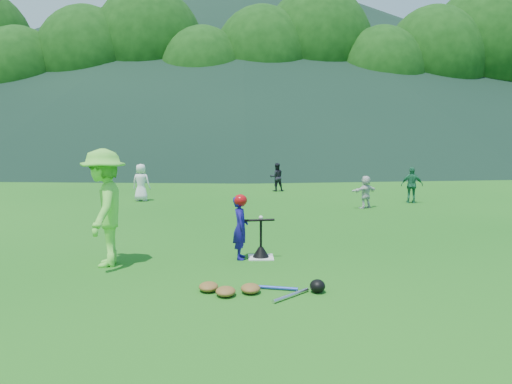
{
  "coord_description": "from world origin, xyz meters",
  "views": [
    {
      "loc": [
        -0.4,
        -8.81,
        2.27
      ],
      "look_at": [
        0.0,
        2.5,
        0.9
      ],
      "focal_mm": 35.0,
      "sensor_mm": 36.0,
      "label": 1
    }
  ],
  "objects_px": {
    "fielder_a": "(141,183)",
    "fielder_b": "(277,177)",
    "batter_child": "(240,227)",
    "equipment_pile": "(251,288)",
    "batting_tee": "(261,251)",
    "fielder_d": "(366,192)",
    "adult_coach": "(104,208)",
    "home_plate": "(261,257)",
    "fielder_c": "(412,185)"
  },
  "relations": [
    {
      "from": "fielder_a",
      "to": "fielder_b",
      "type": "bearing_deg",
      "value": -138.64
    },
    {
      "from": "batter_child",
      "to": "equipment_pile",
      "type": "bearing_deg",
      "value": -175.46
    },
    {
      "from": "batter_child",
      "to": "fielder_a",
      "type": "distance_m",
      "value": 8.32
    },
    {
      "from": "batter_child",
      "to": "batting_tee",
      "type": "xyz_separation_m",
      "value": [
        0.37,
        0.05,
        -0.44
      ]
    },
    {
      "from": "fielder_d",
      "to": "batting_tee",
      "type": "xyz_separation_m",
      "value": [
        -3.39,
        -5.81,
        -0.36
      ]
    },
    {
      "from": "batter_child",
      "to": "equipment_pile",
      "type": "xyz_separation_m",
      "value": [
        0.13,
        -1.93,
        -0.5
      ]
    },
    {
      "from": "batter_child",
      "to": "adult_coach",
      "type": "height_order",
      "value": "adult_coach"
    },
    {
      "from": "home_plate",
      "to": "fielder_d",
      "type": "relative_size",
      "value": 0.46
    },
    {
      "from": "adult_coach",
      "to": "fielder_c",
      "type": "relative_size",
      "value": 1.72
    },
    {
      "from": "batter_child",
      "to": "adult_coach",
      "type": "relative_size",
      "value": 0.57
    },
    {
      "from": "batting_tee",
      "to": "adult_coach",
      "type": "bearing_deg",
      "value": -171.54
    },
    {
      "from": "batting_tee",
      "to": "equipment_pile",
      "type": "distance_m",
      "value": 1.99
    },
    {
      "from": "fielder_c",
      "to": "fielder_d",
      "type": "height_order",
      "value": "fielder_c"
    },
    {
      "from": "adult_coach",
      "to": "fielder_d",
      "type": "bearing_deg",
      "value": 130.98
    },
    {
      "from": "fielder_b",
      "to": "fielder_c",
      "type": "bearing_deg",
      "value": 130.6
    },
    {
      "from": "batter_child",
      "to": "fielder_d",
      "type": "bearing_deg",
      "value": -32.1
    },
    {
      "from": "fielder_d",
      "to": "batting_tee",
      "type": "bearing_deg",
      "value": 30.65
    },
    {
      "from": "batter_child",
      "to": "fielder_c",
      "type": "xyz_separation_m",
      "value": [
        5.51,
        6.88,
        0.01
      ]
    },
    {
      "from": "adult_coach",
      "to": "equipment_pile",
      "type": "relative_size",
      "value": 1.11
    },
    {
      "from": "adult_coach",
      "to": "equipment_pile",
      "type": "distance_m",
      "value": 3.05
    },
    {
      "from": "home_plate",
      "to": "batter_child",
      "type": "relative_size",
      "value": 0.39
    },
    {
      "from": "adult_coach",
      "to": "batting_tee",
      "type": "bearing_deg",
      "value": 93.72
    },
    {
      "from": "adult_coach",
      "to": "equipment_pile",
      "type": "height_order",
      "value": "adult_coach"
    },
    {
      "from": "home_plate",
      "to": "adult_coach",
      "type": "distance_m",
      "value": 2.87
    },
    {
      "from": "home_plate",
      "to": "batting_tee",
      "type": "xyz_separation_m",
      "value": [
        0.0,
        0.0,
        0.12
      ]
    },
    {
      "from": "home_plate",
      "to": "fielder_d",
      "type": "bearing_deg",
      "value": 59.77
    },
    {
      "from": "home_plate",
      "to": "equipment_pile",
      "type": "bearing_deg",
      "value": -96.71
    },
    {
      "from": "batter_child",
      "to": "fielder_b",
      "type": "bearing_deg",
      "value": -7.4
    },
    {
      "from": "fielder_c",
      "to": "fielder_a",
      "type": "bearing_deg",
      "value": 4.92
    },
    {
      "from": "fielder_a",
      "to": "batter_child",
      "type": "bearing_deg",
      "value": 125.32
    },
    {
      "from": "fielder_b",
      "to": "equipment_pile",
      "type": "distance_m",
      "value": 12.25
    },
    {
      "from": "fielder_b",
      "to": "fielder_d",
      "type": "relative_size",
      "value": 1.11
    },
    {
      "from": "batter_child",
      "to": "adult_coach",
      "type": "bearing_deg",
      "value": 99.17
    },
    {
      "from": "fielder_b",
      "to": "fielder_d",
      "type": "distance_m",
      "value": 4.96
    },
    {
      "from": "fielder_a",
      "to": "fielder_c",
      "type": "distance_m",
      "value": 8.78
    },
    {
      "from": "home_plate",
      "to": "adult_coach",
      "type": "xyz_separation_m",
      "value": [
        -2.67,
        -0.4,
        0.98
      ]
    },
    {
      "from": "fielder_c",
      "to": "home_plate",
      "type": "bearing_deg",
      "value": 63.09
    },
    {
      "from": "fielder_b",
      "to": "batting_tee",
      "type": "bearing_deg",
      "value": 74.14
    },
    {
      "from": "home_plate",
      "to": "adult_coach",
      "type": "height_order",
      "value": "adult_coach"
    },
    {
      "from": "batter_child",
      "to": "fielder_c",
      "type": "distance_m",
      "value": 8.81
    },
    {
      "from": "home_plate",
      "to": "equipment_pile",
      "type": "height_order",
      "value": "equipment_pile"
    },
    {
      "from": "fielder_b",
      "to": "equipment_pile",
      "type": "height_order",
      "value": "fielder_b"
    },
    {
      "from": "adult_coach",
      "to": "batting_tee",
      "type": "distance_m",
      "value": 2.83
    },
    {
      "from": "fielder_c",
      "to": "batting_tee",
      "type": "bearing_deg",
      "value": 63.09
    },
    {
      "from": "fielder_a",
      "to": "fielder_d",
      "type": "xyz_separation_m",
      "value": [
        6.99,
        -1.8,
        -0.12
      ]
    },
    {
      "from": "fielder_b",
      "to": "batter_child",
      "type": "bearing_deg",
      "value": 72.14
    },
    {
      "from": "fielder_a",
      "to": "fielder_b",
      "type": "relative_size",
      "value": 1.13
    },
    {
      "from": "fielder_a",
      "to": "equipment_pile",
      "type": "xyz_separation_m",
      "value": [
        3.37,
        -9.6,
        -0.55
      ]
    },
    {
      "from": "home_plate",
      "to": "batting_tee",
      "type": "bearing_deg",
      "value": 0.0
    },
    {
      "from": "batting_tee",
      "to": "batter_child",
      "type": "bearing_deg",
      "value": -172.58
    }
  ]
}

